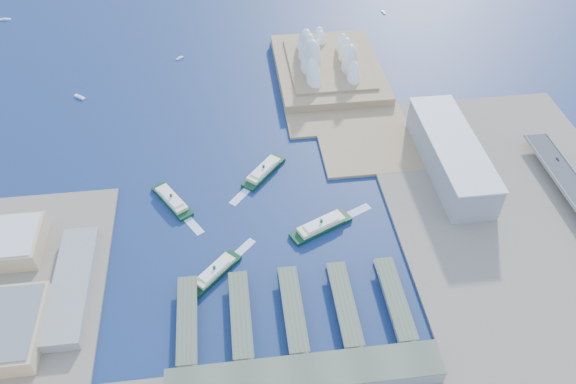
{
  "coord_description": "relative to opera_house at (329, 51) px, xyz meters",
  "views": [
    {
      "loc": [
        -21.59,
        -334.03,
        383.67
      ],
      "look_at": [
        25.14,
        48.64,
        18.0
      ],
      "focal_mm": 35.0,
      "sensor_mm": 36.0,
      "label": 1
    }
  ],
  "objects": [
    {
      "name": "ground",
      "position": [
        -105.0,
        -280.0,
        -32.0
      ],
      "size": [
        3000.0,
        3000.0,
        0.0
      ],
      "primitive_type": "plane",
      "color": "#10204A",
      "rests_on": "ground"
    },
    {
      "name": "east_land",
      "position": [
        135.0,
        -330.0,
        -30.5
      ],
      "size": [
        240.0,
        500.0,
        3.0
      ],
      "primitive_type": "cube",
      "color": "gray",
      "rests_on": "ground"
    },
    {
      "name": "peninsula",
      "position": [
        2.5,
        -20.0,
        -30.5
      ],
      "size": [
        135.0,
        220.0,
        3.0
      ],
      "primitive_type": "cube",
      "color": "#9B7B54",
      "rests_on": "ground"
    },
    {
      "name": "opera_house",
      "position": [
        0.0,
        0.0,
        0.0
      ],
      "size": [
        134.0,
        180.0,
        58.0
      ],
      "primitive_type": null,
      "color": "white",
      "rests_on": "peninsula"
    },
    {
      "name": "toaster_building",
      "position": [
        90.0,
        -200.0,
        -11.5
      ],
      "size": [
        45.0,
        155.0,
        35.0
      ],
      "primitive_type": "cube",
      "color": "gray",
      "rests_on": "east_land"
    },
    {
      "name": "ferry_wharves",
      "position": [
        -91.0,
        -355.0,
        -27.35
      ],
      "size": [
        184.0,
        90.0,
        9.3
      ],
      "primitive_type": null,
      "color": "#4E5842",
      "rests_on": "ground"
    },
    {
      "name": "terminal_building",
      "position": [
        -90.0,
        -415.0,
        -23.0
      ],
      "size": [
        200.0,
        28.0,
        12.0
      ],
      "primitive_type": "cube",
      "color": "gray",
      "rests_on": "south_land"
    },
    {
      "name": "ferry_a",
      "position": [
        -191.43,
        -213.56,
        -26.63
      ],
      "size": [
        42.06,
        55.9,
        10.73
      ],
      "primitive_type": null,
      "rotation": [
        0.0,
        0.0,
        0.55
      ],
      "color": "#0C331B",
      "rests_on": "ground"
    },
    {
      "name": "ferry_b",
      "position": [
        -98.93,
        -181.86,
        -26.45
      ],
      "size": [
        49.29,
        54.52,
        11.1
      ],
      "primitive_type": null,
      "rotation": [
        0.0,
        0.0,
        -0.7
      ],
      "color": "#0C331B",
      "rests_on": "ground"
    },
    {
      "name": "ferry_c",
      "position": [
        -152.37,
        -307.32,
        -26.86
      ],
      "size": [
        48.04,
        48.39,
        10.28
      ],
      "primitive_type": null,
      "rotation": [
        0.0,
        0.0,
        2.36
      ],
      "color": "#0C331B",
      "rests_on": "ground"
    },
    {
      "name": "ferry_d",
      "position": [
        -53.17,
        -265.18,
        -26.2
      ],
      "size": [
        62.14,
        40.17,
        11.59
      ],
      "primitive_type": null,
      "rotation": [
        0.0,
        0.0,
        2.01
      ],
      "color": "#0C331B",
      "rests_on": "ground"
    },
    {
      "name": "boat_a",
      "position": [
        -307.34,
        -17.46,
        -30.51
      ],
      "size": [
        14.3,
        12.9,
        2.98
      ],
      "primitive_type": null,
      "rotation": [
        0.0,
        0.0,
        0.87
      ],
      "color": "white",
      "rests_on": "ground"
    },
    {
      "name": "boat_b",
      "position": [
        -188.83,
        60.47,
        -30.69
      ],
      "size": [
        9.52,
        9.03,
        2.63
      ],
      "primitive_type": null,
      "rotation": [
        0.0,
        0.0,
        2.3
      ],
      "color": "white",
      "rests_on": "ground"
    },
    {
      "name": "boat_c",
      "position": [
        112.17,
        158.41,
        -30.78
      ],
      "size": [
        4.97,
        11.26,
        2.45
      ],
      "primitive_type": null,
      "rotation": [
        0.0,
        0.0,
        3.31
      ],
      "color": "white",
      "rests_on": "ground"
    },
    {
      "name": "boat_d",
      "position": [
        -446.46,
        203.42,
        -30.61
      ],
      "size": [
        16.65,
        4.44,
        2.78
      ],
      "primitive_type": null,
      "rotation": [
        0.0,
        0.0,
        1.52
      ],
      "color": "white",
      "rests_on": "ground"
    },
    {
      "name": "car_c",
      "position": [
        199.0,
        -213.86,
        -16.5
      ],
      "size": [
        1.82,
        4.47,
        1.3
      ],
      "primitive_type": "imported",
      "color": "slate",
      "rests_on": "expressway"
    }
  ]
}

